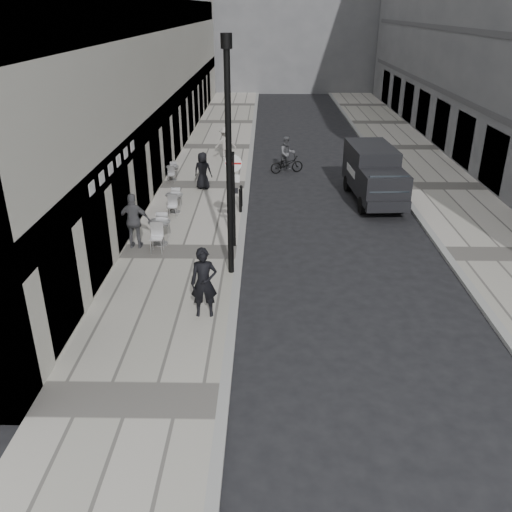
{
  "coord_description": "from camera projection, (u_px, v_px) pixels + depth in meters",
  "views": [
    {
      "loc": [
        0.86,
        -6.41,
        7.7
      ],
      "look_at": [
        0.61,
        7.24,
        1.4
      ],
      "focal_mm": 38.0,
      "sensor_mm": 36.0,
      "label": 1
    }
  ],
  "objects": [
    {
      "name": "pedestrian_c",
      "position": [
        203.0,
        171.0,
        24.46
      ],
      "size": [
        0.92,
        0.7,
        1.68
      ],
      "primitive_type": "imported",
      "rotation": [
        0.0,
        0.0,
        2.92
      ],
      "color": "black",
      "rests_on": "sidewalk"
    },
    {
      "name": "bollard_near",
      "position": [
        240.0,
        201.0,
        21.79
      ],
      "size": [
        0.12,
        0.12,
        0.92
      ],
      "primitive_type": "cylinder",
      "color": "black",
      "rests_on": "sidewalk"
    },
    {
      "name": "far_sidewalk",
      "position": [
        440.0,
        187.0,
        25.23
      ],
      "size": [
        4.0,
        60.0,
        0.12
      ],
      "primitive_type": "cube",
      "color": "#ADA69C",
      "rests_on": "ground"
    },
    {
      "name": "walking_man",
      "position": [
        204.0,
        283.0,
        14.25
      ],
      "size": [
        0.74,
        0.51,
        1.94
      ],
      "primitive_type": "imported",
      "rotation": [
        0.0,
        0.0,
        0.06
      ],
      "color": "black",
      "rests_on": "sidewalk"
    },
    {
      "name": "cyclist",
      "position": [
        287.0,
        159.0,
        27.3
      ],
      "size": [
        1.81,
        1.08,
        1.84
      ],
      "rotation": [
        0.0,
        0.0,
        0.3
      ],
      "color": "black",
      "rests_on": "ground"
    },
    {
      "name": "cafe_table_mid",
      "position": [
        160.0,
        231.0,
        18.8
      ],
      "size": [
        0.78,
        1.77,
        1.01
      ],
      "color": "silver",
      "rests_on": "sidewalk"
    },
    {
      "name": "panel_van",
      "position": [
        374.0,
        172.0,
        23.17
      ],
      "size": [
        2.09,
        4.91,
        2.26
      ],
      "rotation": [
        0.0,
        0.0,
        0.07
      ],
      "color": "black",
      "rests_on": "ground"
    },
    {
      "name": "ground",
      "position": [
        212.0,
        512.0,
        9.06
      ],
      "size": [
        120.0,
        120.0,
        0.0
      ],
      "primitive_type": "plane",
      "color": "black",
      "rests_on": "ground"
    },
    {
      "name": "pedestrian_a",
      "position": [
        134.0,
        221.0,
        18.37
      ],
      "size": [
        1.14,
        0.49,
        1.93
      ],
      "primitive_type": "imported",
      "rotation": [
        0.0,
        0.0,
        3.12
      ],
      "color": "#4C4C50",
      "rests_on": "sidewalk"
    },
    {
      "name": "sidewalk",
      "position": [
        205.0,
        186.0,
        25.41
      ],
      "size": [
        4.0,
        60.0,
        0.12
      ],
      "primitive_type": "cube",
      "color": "#ADA69C",
      "rests_on": "ground"
    },
    {
      "name": "cafe_table_far",
      "position": [
        173.0,
        172.0,
        25.89
      ],
      "size": [
        0.62,
        1.39,
        0.79
      ],
      "color": "#ADADAF",
      "rests_on": "sidewalk"
    },
    {
      "name": "lamppost",
      "position": [
        229.0,
        150.0,
        15.41
      ],
      "size": [
        0.31,
        0.31,
        6.96
      ],
      "color": "black",
      "rests_on": "sidewalk"
    },
    {
      "name": "pedestrian_b",
      "position": [
        226.0,
        144.0,
        28.99
      ],
      "size": [
        1.24,
        0.82,
        1.81
      ],
      "primitive_type": "imported",
      "rotation": [
        0.0,
        0.0,
        3.27
      ],
      "color": "#A49F98",
      "rests_on": "sidewalk"
    },
    {
      "name": "sign_post",
      "position": [
        234.0,
        187.0,
        17.99
      ],
      "size": [
        0.57,
        0.11,
        3.32
      ],
      "rotation": [
        0.0,
        0.0,
        -0.07
      ],
      "color": "black",
      "rests_on": "sidewalk"
    },
    {
      "name": "cafe_table_near",
      "position": [
        175.0,
        202.0,
        21.76
      ],
      "size": [
        0.7,
        1.58,
        0.9
      ],
      "color": "silver",
      "rests_on": "sidewalk"
    },
    {
      "name": "bollard_far",
      "position": [
        241.0,
        196.0,
        22.45
      ],
      "size": [
        0.11,
        0.11,
        0.84
      ],
      "primitive_type": "cylinder",
      "color": "black",
      "rests_on": "sidewalk"
    }
  ]
}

